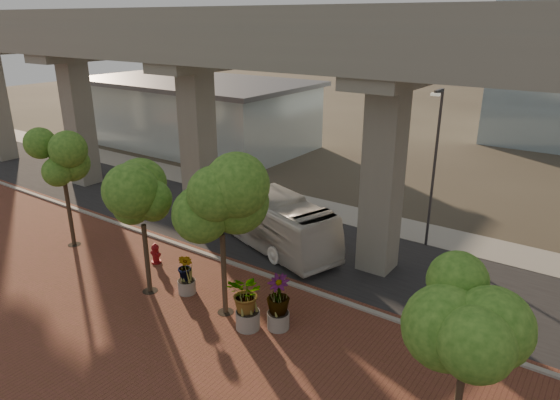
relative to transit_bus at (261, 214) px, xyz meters
The scene contains 18 objects.
ground 2.22m from the transit_bus, 59.58° to the right, with size 160.00×160.00×0.00m, color #363027.
brick_plaza 9.53m from the transit_bus, 85.07° to the right, with size 70.00×13.00×0.06m, color brown.
asphalt_road 1.83m from the transit_bus, 37.63° to the left, with size 90.00×8.00×0.04m, color black.
curb_strip 3.77m from the transit_bus, 76.54° to the right, with size 70.00×0.25×0.16m, color gray.
far_sidewalk 6.36m from the transit_bus, 82.48° to the left, with size 90.00×3.00×0.06m, color gray.
transit_viaduct 5.83m from the transit_bus, 37.63° to the left, with size 72.00×5.60×12.40m.
station_pavilion 24.19m from the transit_bus, 142.69° to the left, with size 23.00×13.00×6.30m.
transit_bus is the anchor object (origin of this frame).
fire_hydrant 6.16m from the transit_bus, 115.45° to the right, with size 0.55×0.49×1.10m.
planter_front 8.71m from the transit_bus, 56.50° to the right, with size 2.18×2.18×2.40m.
planter_right 8.76m from the transit_bus, 48.48° to the right, with size 2.21×2.21×2.36m.
planter_left 6.76m from the transit_bus, 83.12° to the right, with size 1.80×1.80×1.98m.
street_tree_far_west 10.95m from the transit_bus, 140.40° to the right, with size 3.42×3.42×6.52m.
street_tree_near_west 8.14m from the transit_bus, 95.20° to the right, with size 3.55×3.55×5.98m.
street_tree_near_east 8.37m from the transit_bus, 64.46° to the right, with size 4.15×4.15×6.74m.
street_tree_far_east 16.15m from the transit_bus, 32.39° to the right, with size 3.83×3.83×6.15m.
streetlamp_west 10.64m from the transit_bus, 146.60° to the left, with size 0.37×1.08×7.44m.
streetlamp_east 9.76m from the transit_bus, 29.69° to the left, with size 0.42×1.24×8.56m.
Camera 1 is at (14.96, -19.23, 11.88)m, focal length 32.00 mm.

